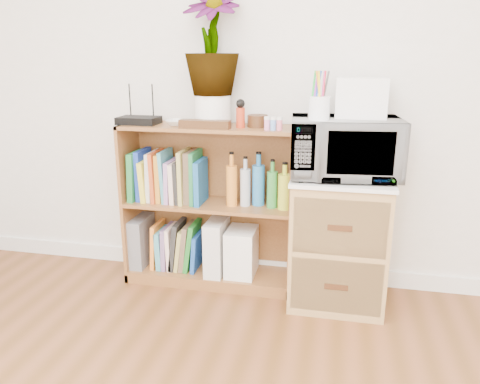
% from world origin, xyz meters
% --- Properties ---
extents(skirting_board, '(4.00, 0.02, 0.10)m').
position_xyz_m(skirting_board, '(0.00, 2.24, 0.05)').
color(skirting_board, white).
rests_on(skirting_board, ground).
extents(bookshelf, '(1.00, 0.30, 0.95)m').
position_xyz_m(bookshelf, '(-0.35, 2.10, 0.47)').
color(bookshelf, brown).
rests_on(bookshelf, ground).
extents(wicker_unit, '(0.50, 0.45, 0.70)m').
position_xyz_m(wicker_unit, '(0.40, 2.02, 0.35)').
color(wicker_unit, '#9E7542').
rests_on(wicker_unit, ground).
extents(microwave, '(0.58, 0.43, 0.30)m').
position_xyz_m(microwave, '(0.40, 2.02, 0.87)').
color(microwave, silver).
rests_on(microwave, wicker_unit).
extents(pen_cup, '(0.10, 0.10, 0.11)m').
position_xyz_m(pen_cup, '(0.27, 1.92, 1.08)').
color(pen_cup, white).
rests_on(pen_cup, microwave).
extents(small_appliance, '(0.25, 0.21, 0.20)m').
position_xyz_m(small_appliance, '(0.47, 2.06, 1.12)').
color(small_appliance, white).
rests_on(small_appliance, microwave).
extents(router, '(0.23, 0.15, 0.04)m').
position_xyz_m(router, '(-0.75, 2.08, 0.97)').
color(router, black).
rests_on(router, bookshelf).
extents(white_bowl, '(0.13, 0.13, 0.03)m').
position_xyz_m(white_bowl, '(-0.51, 2.07, 0.97)').
color(white_bowl, white).
rests_on(white_bowl, bookshelf).
extents(plant_pot, '(0.20, 0.20, 0.17)m').
position_xyz_m(plant_pot, '(-0.33, 2.12, 1.03)').
color(plant_pot, white).
rests_on(plant_pot, bookshelf).
extents(potted_plant, '(0.31, 0.31, 0.55)m').
position_xyz_m(potted_plant, '(-0.33, 2.12, 1.39)').
color(potted_plant, '#316729').
rests_on(potted_plant, plant_pot).
extents(trinket_box, '(0.28, 0.07, 0.04)m').
position_xyz_m(trinket_box, '(-0.34, 2.00, 0.97)').
color(trinket_box, '#33200E').
rests_on(trinket_box, bookshelf).
extents(kokeshi_doll, '(0.05, 0.05, 0.11)m').
position_xyz_m(kokeshi_doll, '(-0.16, 2.06, 1.00)').
color(kokeshi_doll, '#B93116').
rests_on(kokeshi_doll, bookshelf).
extents(wooden_bowl, '(0.11, 0.11, 0.07)m').
position_xyz_m(wooden_bowl, '(-0.07, 2.11, 0.98)').
color(wooden_bowl, '#39230F').
rests_on(wooden_bowl, bookshelf).
extents(paint_jars, '(0.10, 0.04, 0.05)m').
position_xyz_m(paint_jars, '(0.03, 2.01, 0.98)').
color(paint_jars, '#D7778E').
rests_on(paint_jars, bookshelf).
extents(file_box, '(0.09, 0.24, 0.30)m').
position_xyz_m(file_box, '(-0.79, 2.10, 0.22)').
color(file_box, slate).
rests_on(file_box, bookshelf).
extents(magazine_holder_left, '(0.10, 0.26, 0.33)m').
position_xyz_m(magazine_holder_left, '(-0.31, 2.09, 0.23)').
color(magazine_holder_left, silver).
rests_on(magazine_holder_left, bookshelf).
extents(magazine_holder_mid, '(0.09, 0.22, 0.28)m').
position_xyz_m(magazine_holder_mid, '(-0.20, 2.09, 0.21)').
color(magazine_holder_mid, white).
rests_on(magazine_holder_mid, bookshelf).
extents(magazine_holder_right, '(0.09, 0.22, 0.28)m').
position_xyz_m(magazine_holder_right, '(-0.12, 2.09, 0.21)').
color(magazine_holder_right, white).
rests_on(magazine_holder_right, bookshelf).
extents(cookbooks, '(0.44, 0.20, 0.31)m').
position_xyz_m(cookbooks, '(-0.60, 2.10, 0.64)').
color(cookbooks, '#1F7635').
rests_on(cookbooks, bookshelf).
extents(liquor_bottles, '(0.37, 0.07, 0.30)m').
position_xyz_m(liquor_bottles, '(-0.06, 2.10, 0.64)').
color(liquor_bottles, orange).
rests_on(liquor_bottles, bookshelf).
extents(lower_books, '(0.30, 0.19, 0.30)m').
position_xyz_m(lower_books, '(-0.56, 2.10, 0.20)').
color(lower_books, orange).
rests_on(lower_books, bookshelf).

